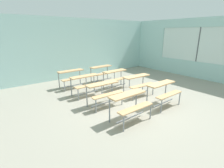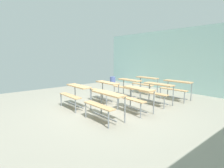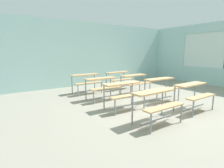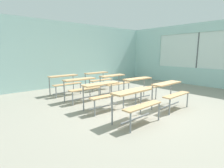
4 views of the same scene
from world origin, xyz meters
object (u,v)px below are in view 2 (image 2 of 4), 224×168
Objects in this scene: desk_bench_r2c0 at (128,84)px; trash_bin at (113,80)px; desk_bench_r2c1 at (157,89)px; desk_bench_r3c1 at (176,86)px; desk_bench_r0c1 at (105,100)px; desk_bench_r1c1 at (136,94)px; desk_bench_r1c0 at (105,87)px; desk_bench_r3c0 at (145,81)px; desk_bench_r0c0 at (76,91)px.

trash_bin is at bearing 148.55° from desk_bench_r2c0.
desk_bench_r2c1 and desk_bench_r3c1 have the same top height.
desk_bench_r0c1 is at bearing -57.85° from desk_bench_r2c0.
desk_bench_r0c1 is 1.16m from desk_bench_r1c1.
desk_bench_r1c0 and desk_bench_r2c0 have the same top height.
desk_bench_r2c1 is 1.00× the size of desk_bench_r3c1.
desk_bench_r0c1 is 0.99× the size of desk_bench_r3c1.
trash_bin is (-3.32, 0.82, -0.36)m from desk_bench_r3c0.
desk_bench_r2c1 is 5.21m from trash_bin.
desk_bench_r1c0 is at bearing -90.93° from desk_bench_r2c0.
desk_bench_r1c0 and desk_bench_r3c1 have the same top height.
desk_bench_r3c1 is (0.03, 3.51, 0.00)m from desk_bench_r0c1.
trash_bin is at bearing 165.06° from desk_bench_r3c0.
desk_bench_r3c0 is at bearing 90.60° from desk_bench_r2c0.
desk_bench_r1c0 is 0.99× the size of desk_bench_r3c1.
desk_bench_r1c1 and desk_bench_r3c1 have the same top height.
desk_bench_r1c0 is at bearing -125.29° from desk_bench_r3c1.
desk_bench_r3c1 is (1.53, 1.16, 0.00)m from desk_bench_r2c0.
desk_bench_r3c1 is (1.54, 2.35, 0.00)m from desk_bench_r1c0.
desk_bench_r2c0 is (-1.51, 2.35, 0.00)m from desk_bench_r0c1.
desk_bench_r2c0 is at bearing 90.88° from desk_bench_r1c0.
desk_bench_r0c1 reaches higher than trash_bin.
desk_bench_r2c1 and desk_bench_r3c0 have the same top height.
desk_bench_r2c1 is 1.01× the size of desk_bench_r3c0.
desk_bench_r1c0 is 2.37m from desk_bench_r3c0.
desk_bench_r3c1 is 4.96m from trash_bin.
desk_bench_r0c1 is at bearing 0.95° from desk_bench_r0c0.
desk_bench_r1c0 is (0.01, 1.21, 0.00)m from desk_bench_r0c0.
desk_bench_r3c1 is (1.56, -0.02, 0.00)m from desk_bench_r3c0.
desk_bench_r0c0 is at bearing -123.62° from desk_bench_r2c1.
trash_bin is (-3.32, 4.41, -0.36)m from desk_bench_r0c0.
desk_bench_r3c0 is (-0.00, 3.58, 0.00)m from desk_bench_r0c0.
desk_bench_r3c1 is (-0.02, 2.35, 0.00)m from desk_bench_r1c1.
desk_bench_r0c0 and desk_bench_r0c1 have the same top height.
desk_bench_r0c0 is at bearing -179.11° from desk_bench_r0c1.
desk_bench_r2c1 is (1.46, -0.00, 0.00)m from desk_bench_r2c0.
desk_bench_r0c0 is at bearing -89.12° from desk_bench_r1c0.
desk_bench_r1c1 is (1.57, 1.21, 0.00)m from desk_bench_r0c0.
desk_bench_r2c0 is (0.01, 1.19, 0.00)m from desk_bench_r1c0.
desk_bench_r3c1 is at bearing 84.30° from desk_bench_r2c1.
desk_bench_r0c0 and desk_bench_r1c0 have the same top height.
desk_bench_r1c0 is 0.99× the size of desk_bench_r1c1.
desk_bench_r1c1 is at bearing -33.17° from trash_bin.
desk_bench_r2c1 is (-0.05, 2.35, 0.00)m from desk_bench_r0c1.
desk_bench_r3c0 is 0.99× the size of desk_bench_r3c1.
desk_bench_r1c0 is 1.00× the size of desk_bench_r3c0.
desk_bench_r2c0 is 1.92m from desk_bench_r3c1.
desk_bench_r1c0 is 2.76× the size of trash_bin.
desk_bench_r3c1 is (0.07, 1.16, 0.00)m from desk_bench_r2c1.
desk_bench_r3c0 is (-1.53, 3.53, 0.00)m from desk_bench_r0c1.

